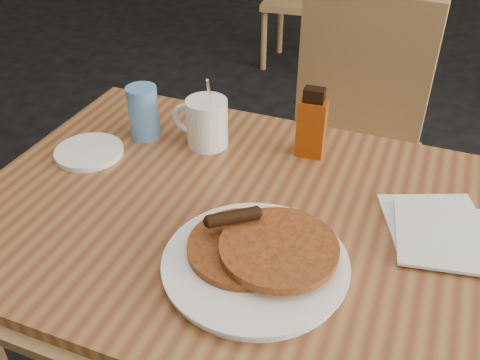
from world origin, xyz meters
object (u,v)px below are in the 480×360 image
at_px(pancake_plate, 257,258).
at_px(blue_tumbler, 144,112).
at_px(syrup_bottle, 312,125).
at_px(chair_main_far, 351,122).
at_px(main_table, 259,233).
at_px(coffee_mug, 206,122).

bearing_deg(pancake_plate, blue_tumbler, 143.18).
relative_size(syrup_bottle, blue_tumbler, 1.30).
bearing_deg(syrup_bottle, chair_main_far, 86.59).
distance_m(main_table, blue_tumbler, 0.40).
relative_size(pancake_plate, coffee_mug, 1.80).
relative_size(main_table, syrup_bottle, 7.48).
bearing_deg(syrup_bottle, coffee_mug, -172.25).
distance_m(pancake_plate, syrup_bottle, 0.37).
bearing_deg(blue_tumbler, coffee_mug, 8.43).
distance_m(main_table, pancake_plate, 0.15).
height_order(pancake_plate, blue_tumbler, blue_tumbler).
bearing_deg(syrup_bottle, blue_tumbler, -173.85).
bearing_deg(pancake_plate, syrup_bottle, 93.66).
relative_size(main_table, coffee_mug, 6.85).
bearing_deg(pancake_plate, main_table, 109.88).
xyz_separation_m(pancake_plate, blue_tumbler, (-0.39, 0.29, 0.04)).
bearing_deg(main_table, syrup_bottle, 84.61).
relative_size(main_table, chair_main_far, 1.26).
height_order(chair_main_far, coffee_mug, chair_main_far).
bearing_deg(coffee_mug, pancake_plate, -30.92).
bearing_deg(blue_tumbler, pancake_plate, -36.82).
relative_size(chair_main_far, pancake_plate, 3.02).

